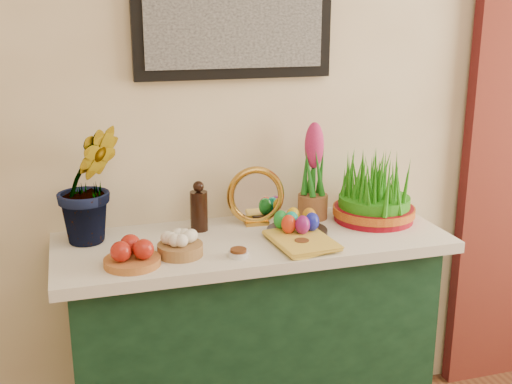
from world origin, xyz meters
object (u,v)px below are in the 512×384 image
mirror (256,197)px  book (276,244)px  sideboard (252,351)px  hyacinth_green (88,165)px  wheatgrass_sabzeh (375,192)px

mirror → book: (-0.01, -0.27, -0.09)m
sideboard → book: book is taller
sideboard → mirror: size_ratio=5.77×
sideboard → book: bearing=-72.9°
mirror → book: size_ratio=0.88×
mirror → book: 0.29m
sideboard → book: (0.04, -0.14, 0.48)m
book → sideboard: bearing=102.4°
hyacinth_green → wheatgrass_sabzeh: size_ratio=1.74×
sideboard → wheatgrass_sabzeh: size_ratio=4.12×
hyacinth_green → wheatgrass_sabzeh: 1.07m
mirror → hyacinth_green: bearing=-178.4°
mirror → sideboard: bearing=-112.0°
hyacinth_green → mirror: bearing=-10.6°
sideboard → wheatgrass_sabzeh: 0.77m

